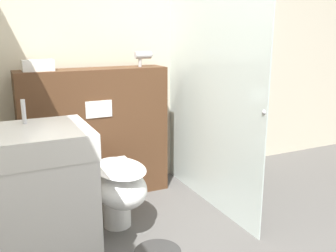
# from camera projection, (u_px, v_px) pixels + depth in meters

# --- Properties ---
(wall_back) EXTENTS (8.00, 0.06, 2.50)m
(wall_back) POSITION_uv_depth(u_px,v_px,m) (128.00, 53.00, 3.47)
(wall_back) COLOR beige
(wall_back) RESTS_ON ground_plane
(partition_panel) EXTENTS (1.26, 0.29, 1.14)m
(partition_panel) POSITION_uv_depth(u_px,v_px,m) (96.00, 134.00, 3.26)
(partition_panel) COLOR #51331E
(partition_panel) RESTS_ON ground_plane
(shower_glass) EXTENTS (0.04, 1.45, 1.93)m
(shower_glass) POSITION_uv_depth(u_px,v_px,m) (209.00, 92.00, 3.06)
(shower_glass) COLOR silver
(shower_glass) RESTS_ON ground_plane
(toilet) EXTENTS (0.36, 0.63, 0.51)m
(toilet) POSITION_uv_depth(u_px,v_px,m) (119.00, 188.00, 2.74)
(toilet) COLOR white
(toilet) RESTS_ON ground_plane
(sink_vanity) EXTENTS (0.65, 0.53, 1.07)m
(sink_vanity) POSITION_uv_depth(u_px,v_px,m) (35.00, 209.00, 2.10)
(sink_vanity) COLOR white
(sink_vanity) RESTS_ON ground_plane
(hair_drier) EXTENTS (0.18, 0.07, 0.13)m
(hair_drier) POSITION_uv_depth(u_px,v_px,m) (144.00, 56.00, 3.27)
(hair_drier) COLOR #B7B7BC
(hair_drier) RESTS_ON partition_panel
(folded_towel) EXTENTS (0.24, 0.12, 0.09)m
(folded_towel) POSITION_uv_depth(u_px,v_px,m) (38.00, 65.00, 2.92)
(folded_towel) COLOR white
(folded_towel) RESTS_ON partition_panel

